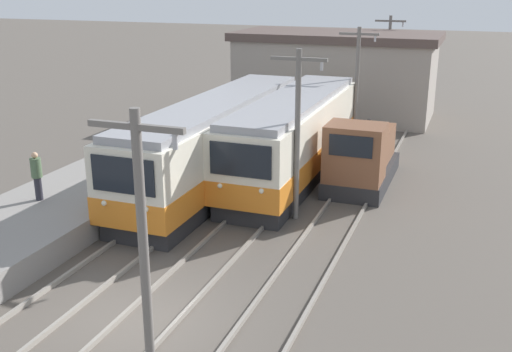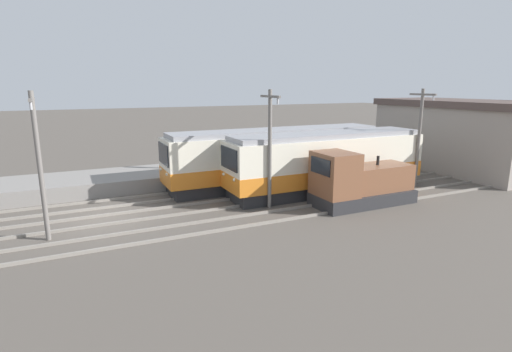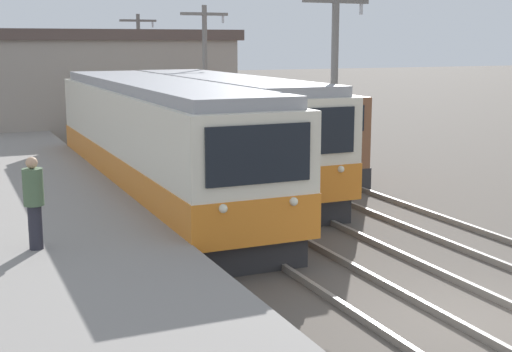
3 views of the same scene
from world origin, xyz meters
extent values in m
plane|color=#564F47|center=(0.00, 0.00, 0.00)|extent=(200.00, 200.00, 0.00)
cube|color=gray|center=(-3.32, 0.00, 0.07)|extent=(0.10, 60.00, 0.14)
cube|color=gray|center=(-1.88, 0.00, 0.07)|extent=(0.10, 60.00, 0.14)
cube|color=gray|center=(-0.52, 0.00, 0.07)|extent=(0.10, 60.00, 0.14)
cube|color=gray|center=(0.92, 0.00, 0.07)|extent=(0.10, 60.00, 0.14)
cube|color=gray|center=(2.48, 0.00, 0.07)|extent=(0.10, 60.00, 0.14)
cube|color=gray|center=(3.92, 0.00, 0.07)|extent=(0.10, 60.00, 0.14)
cube|color=#28282B|center=(-2.60, 10.90, 0.35)|extent=(2.58, 13.98, 0.70)
cube|color=silver|center=(-2.60, 10.90, 2.04)|extent=(2.80, 14.57, 2.68)
cube|color=orange|center=(-2.60, 10.90, 1.18)|extent=(2.84, 14.61, 0.96)
cube|color=black|center=(-2.60, 3.59, 2.57)|extent=(2.24, 0.06, 1.18)
sphere|color=silver|center=(-3.37, 3.58, 1.56)|extent=(0.18, 0.18, 0.18)
sphere|color=silver|center=(-1.83, 3.58, 1.56)|extent=(0.18, 0.18, 0.18)
cube|color=#939399|center=(-2.60, 10.90, 3.52)|extent=(2.46, 13.98, 0.28)
cube|color=#28282B|center=(0.20, 12.79, 0.35)|extent=(2.58, 12.10, 0.70)
cube|color=silver|center=(0.20, 12.79, 2.03)|extent=(2.80, 12.61, 2.65)
cube|color=orange|center=(0.20, 12.79, 1.18)|extent=(2.84, 12.65, 0.95)
cube|color=black|center=(0.20, 6.46, 2.56)|extent=(2.24, 0.06, 1.17)
sphere|color=silver|center=(-0.57, 6.45, 1.55)|extent=(0.18, 0.18, 0.18)
sphere|color=silver|center=(0.97, 6.45, 1.55)|extent=(0.18, 0.18, 0.18)
cube|color=#939399|center=(0.20, 12.79, 3.49)|extent=(2.46, 12.10, 0.28)
cube|color=#28282B|center=(3.20, 13.14, 0.35)|extent=(2.40, 5.70, 0.70)
cube|color=brown|center=(3.20, 11.20, 1.85)|extent=(2.28, 1.82, 2.30)
cube|color=black|center=(3.20, 10.27, 2.36)|extent=(1.68, 0.04, 0.83)
cube|color=brown|center=(3.20, 14.05, 1.40)|extent=(1.92, 3.78, 1.40)
cylinder|color=black|center=(3.20, 14.05, 2.35)|extent=(0.16, 0.16, 0.50)
cylinder|color=slate|center=(1.70, -2.35, 3.09)|extent=(0.20, 0.20, 6.18)
cube|color=slate|center=(1.70, -2.35, 5.83)|extent=(2.00, 0.12, 0.12)
cylinder|color=#B2B2B7|center=(2.50, -2.35, 5.63)|extent=(0.10, 0.10, 0.30)
cylinder|color=slate|center=(1.70, 8.14, 3.09)|extent=(0.20, 0.20, 6.18)
cube|color=slate|center=(1.70, 8.14, 5.83)|extent=(2.00, 0.12, 0.12)
cylinder|color=#B2B2B7|center=(2.50, 8.14, 5.63)|extent=(0.10, 0.10, 0.30)
cylinder|color=slate|center=(1.70, 18.63, 3.09)|extent=(0.20, 0.20, 6.18)
cube|color=slate|center=(1.70, 18.63, 5.83)|extent=(2.00, 0.12, 0.12)
cylinder|color=#B2B2B7|center=(2.50, 18.63, 5.63)|extent=(0.10, 0.10, 0.30)
cylinder|color=slate|center=(1.70, 29.12, 3.09)|extent=(0.20, 0.20, 6.18)
cube|color=slate|center=(1.70, 29.12, 5.83)|extent=(2.00, 0.12, 0.12)
cylinder|color=#B2B2B7|center=(2.50, 29.12, 5.63)|extent=(0.10, 0.10, 0.30)
cylinder|color=#282833|center=(-6.79, 4.55, 1.31)|extent=(0.26, 0.26, 0.85)
cylinder|color=#4C6647|center=(-6.79, 4.55, 2.09)|extent=(0.38, 0.38, 0.70)
sphere|color=tan|center=(-6.79, 4.55, 2.55)|extent=(0.22, 0.22, 0.22)
cube|color=gray|center=(-1.07, 26.00, 2.39)|extent=(12.00, 6.00, 4.78)
cube|color=#51423D|center=(-1.07, 26.00, 5.03)|extent=(12.60, 6.30, 0.50)
camera|label=1|loc=(7.48, -11.57, 8.38)|focal=42.00mm
camera|label=2|loc=(19.76, -1.21, 6.37)|focal=28.00mm
camera|label=3|loc=(-8.23, -9.03, 4.77)|focal=50.00mm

